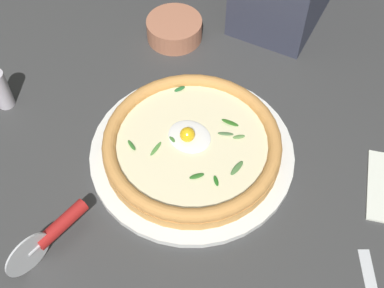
{
  "coord_description": "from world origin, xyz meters",
  "views": [
    {
      "loc": [
        0.35,
        -0.38,
        0.75
      ],
      "look_at": [
        0.02,
        0.02,
        0.03
      ],
      "focal_mm": 48.25,
      "sensor_mm": 36.0,
      "label": 1
    }
  ],
  "objects": [
    {
      "name": "pepper_shaker",
      "position": [
        -0.33,
        -0.11,
        0.04
      ],
      "size": [
        0.03,
        0.03,
        0.08
      ],
      "primitive_type": "cylinder",
      "color": "silver",
      "rests_on": "ground"
    },
    {
      "name": "side_bowl",
      "position": [
        -0.2,
        0.23,
        0.02
      ],
      "size": [
        0.12,
        0.12,
        0.04
      ],
      "primitive_type": "cylinder",
      "color": "#BB7254",
      "rests_on": "ground"
    },
    {
      "name": "pizza_plate",
      "position": [
        0.02,
        0.02,
        0.01
      ],
      "size": [
        0.36,
        0.36,
        0.01
      ],
      "primitive_type": "cylinder",
      "color": "white",
      "rests_on": "ground"
    },
    {
      "name": "pizza",
      "position": [
        0.02,
        0.02,
        0.03
      ],
      "size": [
        0.31,
        0.31,
        0.05
      ],
      "color": "#DB994E",
      "rests_on": "pizza_plate"
    },
    {
      "name": "ground_plane",
      "position": [
        0.0,
        0.0,
        -0.01
      ],
      "size": [
        2.4,
        2.4,
        0.03
      ],
      "primitive_type": "cube",
      "color": "#3A3B3B",
      "rests_on": "ground"
    },
    {
      "name": "pizza_cutter",
      "position": [
        -0.03,
        -0.24,
        0.04
      ],
      "size": [
        0.02,
        0.15,
        0.08
      ],
      "color": "silver",
      "rests_on": "ground"
    }
  ]
}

